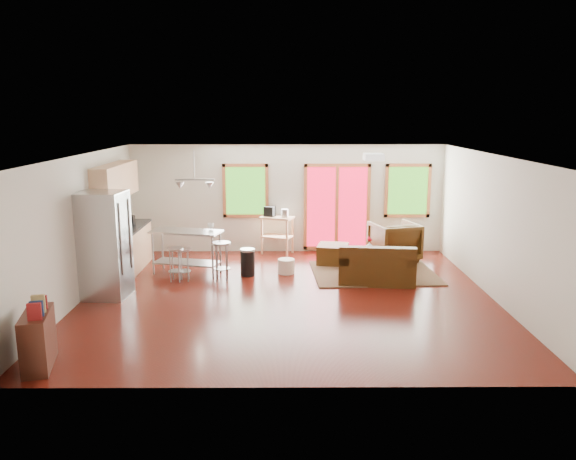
{
  "coord_description": "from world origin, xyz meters",
  "views": [
    {
      "loc": [
        -0.06,
        -9.9,
        3.34
      ],
      "look_at": [
        0.0,
        0.3,
        1.2
      ],
      "focal_mm": 35.0,
      "sensor_mm": 36.0,
      "label": 1
    }
  ],
  "objects_px": {
    "rug": "(374,273)",
    "refrigerator": "(105,245)",
    "loveseat": "(376,267)",
    "armchair": "(394,239)",
    "kitchen_cart": "(276,222)",
    "island": "(186,244)",
    "ottoman": "(333,254)",
    "coffee_table": "(375,252)"
  },
  "relations": [
    {
      "from": "loveseat",
      "to": "kitchen_cart",
      "type": "xyz_separation_m",
      "value": [
        -2.03,
        2.37,
        0.47
      ]
    },
    {
      "from": "coffee_table",
      "to": "kitchen_cart",
      "type": "xyz_separation_m",
      "value": [
        -2.18,
        1.23,
        0.45
      ]
    },
    {
      "from": "coffee_table",
      "to": "kitchen_cart",
      "type": "bearing_deg",
      "value": 150.59
    },
    {
      "from": "rug",
      "to": "loveseat",
      "type": "xyz_separation_m",
      "value": [
        -0.06,
        -0.64,
        0.3
      ]
    },
    {
      "from": "coffee_table",
      "to": "ottoman",
      "type": "bearing_deg",
      "value": 162.58
    },
    {
      "from": "rug",
      "to": "coffee_table",
      "type": "xyz_separation_m",
      "value": [
        0.09,
        0.5,
        0.32
      ]
    },
    {
      "from": "kitchen_cart",
      "to": "island",
      "type": "bearing_deg",
      "value": -137.5
    },
    {
      "from": "kitchen_cart",
      "to": "armchair",
      "type": "bearing_deg",
      "value": -13.73
    },
    {
      "from": "rug",
      "to": "loveseat",
      "type": "bearing_deg",
      "value": -94.95
    },
    {
      "from": "armchair",
      "to": "ottoman",
      "type": "bearing_deg",
      "value": -4.99
    },
    {
      "from": "loveseat",
      "to": "ottoman",
      "type": "height_order",
      "value": "loveseat"
    },
    {
      "from": "ottoman",
      "to": "kitchen_cart",
      "type": "bearing_deg",
      "value": 143.55
    },
    {
      "from": "rug",
      "to": "island",
      "type": "xyz_separation_m",
      "value": [
        -3.95,
        0.02,
        0.63
      ]
    },
    {
      "from": "rug",
      "to": "kitchen_cart",
      "type": "bearing_deg",
      "value": 140.39
    },
    {
      "from": "kitchen_cart",
      "to": "rug",
      "type": "bearing_deg",
      "value": -39.61
    },
    {
      "from": "armchair",
      "to": "island",
      "type": "height_order",
      "value": "armchair"
    },
    {
      "from": "coffee_table",
      "to": "refrigerator",
      "type": "height_order",
      "value": "refrigerator"
    },
    {
      "from": "rug",
      "to": "armchair",
      "type": "bearing_deg",
      "value": 59.69
    },
    {
      "from": "refrigerator",
      "to": "island",
      "type": "height_order",
      "value": "refrigerator"
    },
    {
      "from": "refrigerator",
      "to": "kitchen_cart",
      "type": "xyz_separation_m",
      "value": [
        3.08,
        3.19,
        -0.2
      ]
    },
    {
      "from": "kitchen_cart",
      "to": "ottoman",
      "type": "bearing_deg",
      "value": -36.45
    },
    {
      "from": "loveseat",
      "to": "coffee_table",
      "type": "height_order",
      "value": "loveseat"
    },
    {
      "from": "ottoman",
      "to": "refrigerator",
      "type": "height_order",
      "value": "refrigerator"
    },
    {
      "from": "refrigerator",
      "to": "rug",
      "type": "bearing_deg",
      "value": 20.24
    },
    {
      "from": "coffee_table",
      "to": "armchair",
      "type": "bearing_deg",
      "value": 47.09
    },
    {
      "from": "kitchen_cart",
      "to": "refrigerator",
      "type": "bearing_deg",
      "value": -133.93
    },
    {
      "from": "ottoman",
      "to": "island",
      "type": "distance_m",
      "value": 3.26
    },
    {
      "from": "rug",
      "to": "loveseat",
      "type": "height_order",
      "value": "loveseat"
    },
    {
      "from": "rug",
      "to": "refrigerator",
      "type": "distance_m",
      "value": 5.46
    },
    {
      "from": "loveseat",
      "to": "refrigerator",
      "type": "distance_m",
      "value": 5.22
    },
    {
      "from": "coffee_table",
      "to": "island",
      "type": "height_order",
      "value": "island"
    },
    {
      "from": "rug",
      "to": "kitchen_cart",
      "type": "height_order",
      "value": "kitchen_cart"
    },
    {
      "from": "loveseat",
      "to": "kitchen_cart",
      "type": "height_order",
      "value": "kitchen_cart"
    },
    {
      "from": "armchair",
      "to": "kitchen_cart",
      "type": "distance_m",
      "value": 2.8
    },
    {
      "from": "rug",
      "to": "refrigerator",
      "type": "relative_size",
      "value": 1.31
    },
    {
      "from": "rug",
      "to": "kitchen_cart",
      "type": "xyz_separation_m",
      "value": [
        -2.09,
        1.73,
        0.77
      ]
    },
    {
      "from": "refrigerator",
      "to": "kitchen_cart",
      "type": "height_order",
      "value": "refrigerator"
    },
    {
      "from": "rug",
      "to": "ottoman",
      "type": "distance_m",
      "value": 1.14
    },
    {
      "from": "island",
      "to": "kitchen_cart",
      "type": "height_order",
      "value": "kitchen_cart"
    },
    {
      "from": "refrigerator",
      "to": "kitchen_cart",
      "type": "bearing_deg",
      "value": 50.44
    },
    {
      "from": "island",
      "to": "armchair",
      "type": "bearing_deg",
      "value": 12.87
    },
    {
      "from": "island",
      "to": "kitchen_cart",
      "type": "relative_size",
      "value": 1.37
    }
  ]
}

